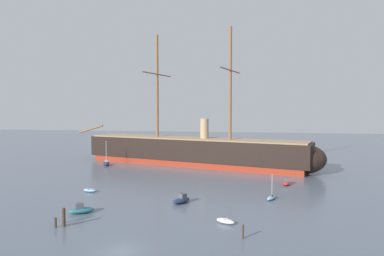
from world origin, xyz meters
name	(u,v)px	position (x,y,z in m)	size (l,w,h in m)	color
ground_plane	(121,252)	(0.00, 0.00, 0.00)	(400.00, 400.00, 0.00)	slate
tall_ship	(192,151)	(-3.25, 57.07, 3.85)	(73.14, 26.07, 35.93)	maroon
motorboat_foreground_left	(81,210)	(-10.82, 11.52, 0.53)	(3.82, 3.14, 1.50)	#236670
dinghy_foreground_right	(225,221)	(9.96, 11.00, 0.32)	(2.91, 2.22, 0.63)	silver
motorboat_near_centre	(182,200)	(2.17, 19.55, 0.53)	(3.10, 3.90, 1.52)	#1E284C
dinghy_mid_left	(90,190)	(-15.82, 23.69, 0.31)	(2.76, 1.51, 0.62)	#7FB2D6
sailboat_mid_right	(271,197)	(16.41, 24.47, 0.35)	(2.13, 3.34, 4.19)	#7FB2D6
motorboat_alongside_stern	(286,182)	(19.76, 36.39, 0.49)	(1.63, 3.39, 1.38)	#B22D28
sailboat_far_left	(106,163)	(-25.91, 52.52, 0.56)	(3.62, 5.31, 6.70)	#1E284C
motorboat_distant_centre	(207,159)	(-0.40, 65.83, 0.45)	(3.13, 2.92, 1.27)	#7FB2D6
mooring_piling_nearest	(55,222)	(-11.06, 5.48, 0.63)	(0.31, 0.31, 1.26)	#423323
mooring_piling_left_pair	(64,217)	(-10.89, 7.20, 0.82)	(0.26, 0.26, 1.64)	#423323
mooring_piling_right_pair	(243,232)	(12.40, 6.08, 0.80)	(0.26, 0.26, 1.61)	#423323
mooring_piling_midwater	(64,217)	(-10.19, 5.93, 1.19)	(0.44, 0.44, 2.38)	#423323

